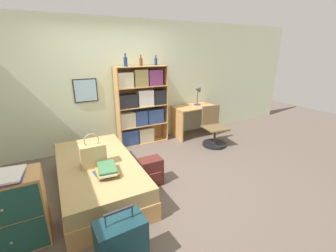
{
  "coord_description": "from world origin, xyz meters",
  "views": [
    {
      "loc": [
        -1.11,
        -3.04,
        2.0
      ],
      "look_at": [
        0.59,
        0.2,
        0.75
      ],
      "focal_mm": 24.0,
      "sensor_mm": 36.0,
      "label": 1
    }
  ],
  "objects_px": {
    "bottle_brown": "(141,62)",
    "desk_lamp": "(199,92)",
    "handbag": "(93,155)",
    "desk": "(194,116)",
    "bottle_clear": "(156,61)",
    "dresser": "(10,213)",
    "backpack": "(151,172)",
    "suitcase": "(122,246)",
    "bottle_green": "(125,62)",
    "magazine_pile_on_dresser": "(8,176)",
    "desk_chair": "(214,134)",
    "bed": "(98,176)",
    "book_stack_on_bed": "(107,171)",
    "bookcase": "(141,107)"
  },
  "relations": [
    {
      "from": "bottle_brown",
      "to": "desk_lamp",
      "type": "xyz_separation_m",
      "value": [
        1.44,
        -0.02,
        -0.73
      ]
    },
    {
      "from": "handbag",
      "to": "desk",
      "type": "relative_size",
      "value": 0.47
    },
    {
      "from": "bottle_clear",
      "to": "desk_lamp",
      "type": "bearing_deg",
      "value": -4.43
    },
    {
      "from": "dresser",
      "to": "backpack",
      "type": "relative_size",
      "value": 1.92
    },
    {
      "from": "suitcase",
      "to": "bottle_green",
      "type": "distance_m",
      "value": 3.32
    },
    {
      "from": "handbag",
      "to": "bottle_clear",
      "type": "relative_size",
      "value": 2.33
    },
    {
      "from": "handbag",
      "to": "bottle_brown",
      "type": "xyz_separation_m",
      "value": [
        1.31,
        1.44,
        1.14
      ]
    },
    {
      "from": "desk_lamp",
      "to": "bottle_clear",
      "type": "bearing_deg",
      "value": 175.57
    },
    {
      "from": "bottle_brown",
      "to": "bottle_clear",
      "type": "height_order",
      "value": "bottle_brown"
    },
    {
      "from": "bottle_green",
      "to": "bottle_brown",
      "type": "height_order",
      "value": "bottle_green"
    },
    {
      "from": "magazine_pile_on_dresser",
      "to": "desk_lamp",
      "type": "xyz_separation_m",
      "value": [
        3.64,
        1.98,
        0.2
      ]
    },
    {
      "from": "bottle_brown",
      "to": "desk_lamp",
      "type": "relative_size",
      "value": 0.46
    },
    {
      "from": "bottle_brown",
      "to": "desk_chair",
      "type": "bearing_deg",
      "value": -31.63
    },
    {
      "from": "bed",
      "to": "book_stack_on_bed",
      "type": "bearing_deg",
      "value": -82.69
    },
    {
      "from": "bottle_green",
      "to": "bottle_brown",
      "type": "bearing_deg",
      "value": 0.33
    },
    {
      "from": "bottle_green",
      "to": "backpack",
      "type": "xyz_separation_m",
      "value": [
        -0.19,
        -1.57,
        -1.57
      ]
    },
    {
      "from": "bed",
      "to": "desk_chair",
      "type": "relative_size",
      "value": 2.4
    },
    {
      "from": "book_stack_on_bed",
      "to": "bookcase",
      "type": "height_order",
      "value": "bookcase"
    },
    {
      "from": "desk",
      "to": "magazine_pile_on_dresser",
      "type": "bearing_deg",
      "value": -151.29
    },
    {
      "from": "book_stack_on_bed",
      "to": "desk_lamp",
      "type": "xyz_separation_m",
      "value": [
        2.65,
        1.75,
        0.52
      ]
    },
    {
      "from": "handbag",
      "to": "suitcase",
      "type": "xyz_separation_m",
      "value": [
        -0.02,
        -1.34,
        -0.35
      ]
    },
    {
      "from": "bed",
      "to": "suitcase",
      "type": "height_order",
      "value": "suitcase"
    },
    {
      "from": "suitcase",
      "to": "backpack",
      "type": "xyz_separation_m",
      "value": [
        0.81,
        1.21,
        -0.07
      ]
    },
    {
      "from": "backpack",
      "to": "magazine_pile_on_dresser",
      "type": "bearing_deg",
      "value": -165.77
    },
    {
      "from": "bottle_clear",
      "to": "backpack",
      "type": "height_order",
      "value": "bottle_clear"
    },
    {
      "from": "backpack",
      "to": "bed",
      "type": "bearing_deg",
      "value": 163.04
    },
    {
      "from": "desk_chair",
      "to": "dresser",
      "type": "bearing_deg",
      "value": -161.96
    },
    {
      "from": "bottle_green",
      "to": "handbag",
      "type": "bearing_deg",
      "value": -124.5
    },
    {
      "from": "book_stack_on_bed",
      "to": "bottle_brown",
      "type": "xyz_separation_m",
      "value": [
        1.21,
        1.77,
        1.25
      ]
    },
    {
      "from": "bottle_brown",
      "to": "backpack",
      "type": "relative_size",
      "value": 0.51
    },
    {
      "from": "bookcase",
      "to": "desk",
      "type": "height_order",
      "value": "bookcase"
    },
    {
      "from": "bottle_green",
      "to": "bottle_brown",
      "type": "distance_m",
      "value": 0.32
    },
    {
      "from": "handbag",
      "to": "desk_chair",
      "type": "bearing_deg",
      "value": 13.55
    },
    {
      "from": "desk_chair",
      "to": "backpack",
      "type": "relative_size",
      "value": 2.0
    },
    {
      "from": "handbag",
      "to": "backpack",
      "type": "distance_m",
      "value": 0.91
    },
    {
      "from": "dresser",
      "to": "bookcase",
      "type": "xyz_separation_m",
      "value": [
        2.23,
        2.01,
        0.43
      ]
    },
    {
      "from": "dresser",
      "to": "desk",
      "type": "bearing_deg",
      "value": 27.96
    },
    {
      "from": "bottle_clear",
      "to": "desk_chair",
      "type": "distance_m",
      "value": 1.99
    },
    {
      "from": "suitcase",
      "to": "magazine_pile_on_dresser",
      "type": "xyz_separation_m",
      "value": [
        -0.86,
        0.78,
        0.56
      ]
    },
    {
      "from": "bottle_clear",
      "to": "desk",
      "type": "relative_size",
      "value": 0.2
    },
    {
      "from": "bed",
      "to": "bookcase",
      "type": "distance_m",
      "value": 1.95
    },
    {
      "from": "bottle_brown",
      "to": "bottle_green",
      "type": "bearing_deg",
      "value": -179.67
    },
    {
      "from": "dresser",
      "to": "desk",
      "type": "relative_size",
      "value": 0.81
    },
    {
      "from": "suitcase",
      "to": "magazine_pile_on_dresser",
      "type": "height_order",
      "value": "magazine_pile_on_dresser"
    },
    {
      "from": "desk_lamp",
      "to": "handbag",
      "type": "bearing_deg",
      "value": -152.66
    },
    {
      "from": "bottle_brown",
      "to": "desk_lamp",
      "type": "height_order",
      "value": "bottle_brown"
    },
    {
      "from": "bottle_green",
      "to": "backpack",
      "type": "bearing_deg",
      "value": -96.96
    },
    {
      "from": "bottle_green",
      "to": "backpack",
      "type": "relative_size",
      "value": 0.58
    },
    {
      "from": "backpack",
      "to": "desk_chair",
      "type": "bearing_deg",
      "value": 22.61
    },
    {
      "from": "magazine_pile_on_dresser",
      "to": "bottle_green",
      "type": "relative_size",
      "value": 1.56
    }
  ]
}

